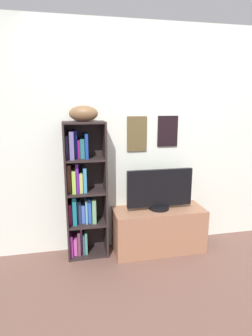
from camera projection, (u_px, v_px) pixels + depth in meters
ground at (183, 303)px, 2.42m from camera, size 5.20×5.20×0.04m
back_wall at (148, 140)px, 3.21m from camera, size 4.80×0.08×2.51m
bookshelf at (82, 193)px, 3.04m from camera, size 0.44×0.28×1.48m
football at (83, 114)px, 2.83m from camera, size 0.33×0.23×0.16m
tv_stand at (159, 229)px, 3.22m from camera, size 1.03×0.41×0.50m
television at (160, 190)px, 3.12m from camera, size 0.74×0.22×0.46m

